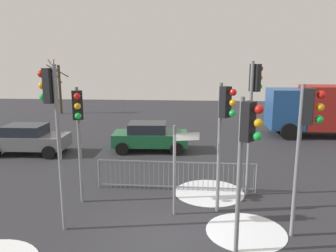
{
  "coord_description": "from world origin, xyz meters",
  "views": [
    {
      "loc": [
        0.61,
        -8.07,
        4.64
      ],
      "look_at": [
        -0.29,
        3.15,
        2.37
      ],
      "focal_mm": 35.16,
      "sensor_mm": 36.0,
      "label": 1
    }
  ],
  "objects_px": {
    "traffic_light_rear_left": "(306,128)",
    "traffic_light_rear_right": "(78,120)",
    "traffic_light_mid_left": "(247,142)",
    "delivery_truck": "(329,108)",
    "car_grey_trailing": "(28,139)",
    "traffic_light_mid_right": "(52,111)",
    "direction_sign_post": "(177,165)",
    "bare_tree_left": "(59,86)",
    "traffic_light_foreground_left": "(224,120)",
    "traffic_light_foreground_right": "(254,99)",
    "car_green_far": "(150,136)"
  },
  "relations": [
    {
      "from": "traffic_light_foreground_left",
      "to": "traffic_light_foreground_right",
      "type": "bearing_deg",
      "value": -176.72
    },
    {
      "from": "traffic_light_mid_left",
      "to": "bare_tree_left",
      "type": "relative_size",
      "value": 0.81
    },
    {
      "from": "traffic_light_rear_right",
      "to": "traffic_light_foreground_left",
      "type": "xyz_separation_m",
      "value": [
        4.49,
        -0.28,
        0.13
      ]
    },
    {
      "from": "direction_sign_post",
      "to": "car_grey_trailing",
      "type": "xyz_separation_m",
      "value": [
        -7.76,
        6.03,
        -0.8
      ]
    },
    {
      "from": "traffic_light_mid_left",
      "to": "traffic_light_foreground_left",
      "type": "height_order",
      "value": "traffic_light_foreground_left"
    },
    {
      "from": "traffic_light_foreground_right",
      "to": "traffic_light_foreground_left",
      "type": "height_order",
      "value": "traffic_light_foreground_right"
    },
    {
      "from": "direction_sign_post",
      "to": "traffic_light_mid_right",
      "type": "bearing_deg",
      "value": -174.4
    },
    {
      "from": "traffic_light_mid_left",
      "to": "traffic_light_foreground_right",
      "type": "bearing_deg",
      "value": -152.97
    },
    {
      "from": "traffic_light_mid_left",
      "to": "bare_tree_left",
      "type": "xyz_separation_m",
      "value": [
        -12.89,
        20.37,
        -0.41
      ]
    },
    {
      "from": "traffic_light_rear_right",
      "to": "car_grey_trailing",
      "type": "relative_size",
      "value": 0.99
    },
    {
      "from": "traffic_light_mid_right",
      "to": "car_green_far",
      "type": "height_order",
      "value": "traffic_light_mid_right"
    },
    {
      "from": "traffic_light_mid_left",
      "to": "bare_tree_left",
      "type": "height_order",
      "value": "bare_tree_left"
    },
    {
      "from": "traffic_light_mid_left",
      "to": "car_grey_trailing",
      "type": "distance_m",
      "value": 12.56
    },
    {
      "from": "traffic_light_mid_left",
      "to": "traffic_light_mid_right",
      "type": "bearing_deg",
      "value": -61.33
    },
    {
      "from": "traffic_light_rear_right",
      "to": "traffic_light_mid_right",
      "type": "bearing_deg",
      "value": 66.36
    },
    {
      "from": "traffic_light_mid_right",
      "to": "direction_sign_post",
      "type": "distance_m",
      "value": 3.81
    },
    {
      "from": "car_grey_trailing",
      "to": "traffic_light_rear_left",
      "type": "bearing_deg",
      "value": -34.05
    },
    {
      "from": "traffic_light_rear_left",
      "to": "traffic_light_mid_left",
      "type": "relative_size",
      "value": 1.06
    },
    {
      "from": "traffic_light_foreground_right",
      "to": "car_green_far",
      "type": "relative_size",
      "value": 1.18
    },
    {
      "from": "traffic_light_rear_left",
      "to": "delivery_truck",
      "type": "bearing_deg",
      "value": 179.41
    },
    {
      "from": "car_grey_trailing",
      "to": "traffic_light_mid_right",
      "type": "bearing_deg",
      "value": -58.77
    },
    {
      "from": "traffic_light_rear_right",
      "to": "delivery_truck",
      "type": "xyz_separation_m",
      "value": [
        11.82,
        10.69,
        -1.05
      ]
    },
    {
      "from": "traffic_light_mid_right",
      "to": "traffic_light_mid_left",
      "type": "relative_size",
      "value": 1.18
    },
    {
      "from": "traffic_light_mid_left",
      "to": "delivery_truck",
      "type": "xyz_separation_m",
      "value": [
        7.02,
        13.19,
        -1.07
      ]
    },
    {
      "from": "traffic_light_foreground_right",
      "to": "car_grey_trailing",
      "type": "height_order",
      "value": "traffic_light_foreground_right"
    },
    {
      "from": "bare_tree_left",
      "to": "traffic_light_foreground_right",
      "type": "bearing_deg",
      "value": -50.57
    },
    {
      "from": "direction_sign_post",
      "to": "car_grey_trailing",
      "type": "bearing_deg",
      "value": 128.28
    },
    {
      "from": "car_grey_trailing",
      "to": "delivery_truck",
      "type": "xyz_separation_m",
      "value": [
        16.46,
        5.17,
        0.97
      ]
    },
    {
      "from": "traffic_light_mid_right",
      "to": "traffic_light_foreground_left",
      "type": "distance_m",
      "value": 4.78
    },
    {
      "from": "direction_sign_post",
      "to": "car_green_far",
      "type": "distance_m",
      "value": 7.32
    },
    {
      "from": "traffic_light_mid_right",
      "to": "traffic_light_foreground_left",
      "type": "height_order",
      "value": "traffic_light_mid_right"
    },
    {
      "from": "traffic_light_mid_right",
      "to": "bare_tree_left",
      "type": "xyz_separation_m",
      "value": [
        -8.01,
        19.51,
        -0.92
      ]
    },
    {
      "from": "traffic_light_foreground_left",
      "to": "car_grey_trailing",
      "type": "xyz_separation_m",
      "value": [
        -9.13,
        5.8,
        -2.16
      ]
    },
    {
      "from": "car_green_far",
      "to": "bare_tree_left",
      "type": "relative_size",
      "value": 0.83
    },
    {
      "from": "traffic_light_foreground_right",
      "to": "delivery_truck",
      "type": "height_order",
      "value": "traffic_light_foreground_right"
    },
    {
      "from": "traffic_light_foreground_right",
      "to": "traffic_light_mid_left",
      "type": "xyz_separation_m",
      "value": [
        -0.78,
        -3.75,
        -0.56
      ]
    },
    {
      "from": "car_green_far",
      "to": "delivery_truck",
      "type": "xyz_separation_m",
      "value": [
        10.47,
        4.14,
        0.97
      ]
    },
    {
      "from": "traffic_light_foreground_right",
      "to": "delivery_truck",
      "type": "distance_m",
      "value": 11.43
    },
    {
      "from": "traffic_light_rear_right",
      "to": "car_grey_trailing",
      "type": "xyz_separation_m",
      "value": [
        -4.64,
        5.52,
        -2.03
      ]
    },
    {
      "from": "traffic_light_foreground_right",
      "to": "traffic_light_rear_right",
      "type": "distance_m",
      "value": 5.74
    },
    {
      "from": "delivery_truck",
      "to": "traffic_light_foreground_right",
      "type": "bearing_deg",
      "value": 56.6
    },
    {
      "from": "car_grey_trailing",
      "to": "delivery_truck",
      "type": "bearing_deg",
      "value": 16.14
    },
    {
      "from": "delivery_truck",
      "to": "traffic_light_mid_left",
      "type": "bearing_deg",
      "value": 62.06
    },
    {
      "from": "traffic_light_foreground_right",
      "to": "traffic_light_rear_right",
      "type": "relative_size",
      "value": 1.21
    },
    {
      "from": "traffic_light_mid_left",
      "to": "car_grey_trailing",
      "type": "relative_size",
      "value": 1.0
    },
    {
      "from": "traffic_light_rear_left",
      "to": "traffic_light_rear_right",
      "type": "xyz_separation_m",
      "value": [
        -6.4,
        1.58,
        -0.18
      ]
    },
    {
      "from": "direction_sign_post",
      "to": "bare_tree_left",
      "type": "distance_m",
      "value": 21.54
    },
    {
      "from": "traffic_light_mid_left",
      "to": "traffic_light_foreground_left",
      "type": "relative_size",
      "value": 0.96
    },
    {
      "from": "traffic_light_rear_right",
      "to": "car_green_far",
      "type": "relative_size",
      "value": 0.98
    },
    {
      "from": "traffic_light_rear_left",
      "to": "traffic_light_rear_right",
      "type": "bearing_deg",
      "value": -80.65
    }
  ]
}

